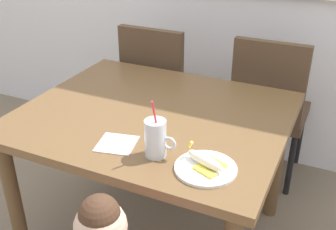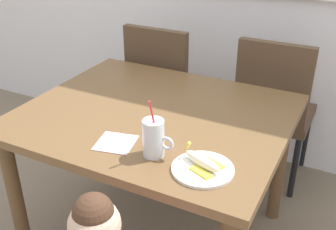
{
  "view_description": "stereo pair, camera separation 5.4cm",
  "coord_description": "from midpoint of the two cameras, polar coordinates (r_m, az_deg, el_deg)",
  "views": [
    {
      "loc": [
        0.77,
        -1.5,
        1.62
      ],
      "look_at": [
        0.12,
        -0.1,
        0.81
      ],
      "focal_mm": 43.54,
      "sensor_mm": 36.0,
      "label": 1
    },
    {
      "loc": [
        0.82,
        -1.48,
        1.62
      ],
      "look_at": [
        0.12,
        -0.1,
        0.81
      ],
      "focal_mm": 43.54,
      "sensor_mm": 36.0,
      "label": 2
    }
  ],
  "objects": [
    {
      "name": "dining_table",
      "position": [
        1.95,
        -0.97,
        -2.24
      ],
      "size": [
        1.22,
        1.03,
        0.75
      ],
      "color": "brown",
      "rests_on": "ground"
    },
    {
      "name": "dining_chair_left",
      "position": [
        2.69,
        0.07,
        3.99
      ],
      "size": [
        0.44,
        0.45,
        0.96
      ],
      "rotation": [
        0.0,
        0.0,
        3.14
      ],
      "color": "#4C3826",
      "rests_on": "ground"
    },
    {
      "name": "dining_chair_right",
      "position": [
        2.53,
        15.19,
        1.36
      ],
      "size": [
        0.44,
        0.44,
        0.96
      ],
      "rotation": [
        0.0,
        0.0,
        3.14
      ],
      "color": "#4C3826",
      "rests_on": "ground"
    },
    {
      "name": "milk_cup",
      "position": [
        1.55,
        -1.0,
        -3.53
      ],
      "size": [
        0.13,
        0.08,
        0.25
      ],
      "color": "silver",
      "rests_on": "dining_table"
    },
    {
      "name": "snack_plate",
      "position": [
        1.5,
        5.91,
        -7.55
      ],
      "size": [
        0.23,
        0.23,
        0.01
      ],
      "primitive_type": "cylinder",
      "color": "white",
      "rests_on": "dining_table"
    },
    {
      "name": "peeled_banana",
      "position": [
        1.49,
        5.92,
        -6.52
      ],
      "size": [
        0.17,
        0.13,
        0.07
      ],
      "rotation": [
        0.0,
        0.0,
        -0.39
      ],
      "color": "#F4EAC6",
      "rests_on": "snack_plate"
    },
    {
      "name": "paper_napkin",
      "position": [
        1.66,
        -6.4,
        -3.9
      ],
      "size": [
        0.18,
        0.18,
        0.0
      ],
      "primitive_type": "cube",
      "rotation": [
        0.0,
        0.0,
        0.21
      ],
      "color": "silver",
      "rests_on": "dining_table"
    }
  ]
}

